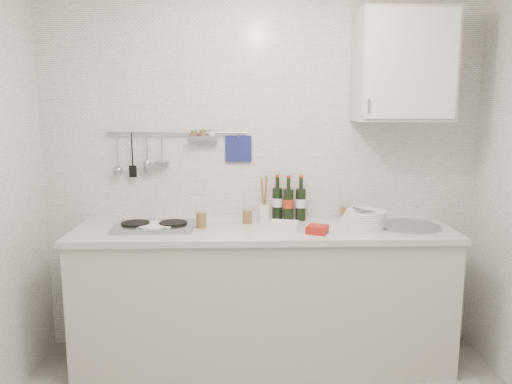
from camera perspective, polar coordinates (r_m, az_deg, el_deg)
back_wall at (r=3.47m, az=0.64°, el=2.35°), size 3.00×0.02×2.50m
counter at (r=3.38m, az=0.94°, el=-12.17°), size 2.44×0.64×0.96m
wall_rail at (r=3.44m, az=-9.33°, el=5.12°), size 0.98×0.09×0.34m
wall_cabinet at (r=3.43m, az=16.46°, el=13.62°), size 0.60×0.38×0.70m
plate_stack_hob at (r=3.24m, az=-11.39°, el=-3.94°), size 0.25×0.25×0.03m
plate_stack_sink at (r=3.30m, az=12.13°, el=-3.08°), size 0.33×0.31×0.12m
wine_bottles at (r=3.44m, az=3.77°, el=-0.68°), size 0.23×0.12×0.31m
butter_dish at (r=3.21m, az=3.27°, el=-3.77°), size 0.19×0.13×0.05m
strawberry_punnet at (r=3.11m, az=7.02°, el=-4.27°), size 0.16×0.16×0.05m
utensil_crock at (r=3.39m, az=0.94°, el=-2.19°), size 0.08×0.08×0.32m
jar_a at (r=3.35m, az=-1.01°, el=-2.76°), size 0.07×0.07×0.10m
jar_b at (r=3.54m, az=10.12°, el=-2.36°), size 0.06×0.06×0.09m
jar_c at (r=3.38m, az=10.99°, el=-2.97°), size 0.07×0.07×0.08m
jar_d at (r=3.24m, az=-6.28°, el=-3.16°), size 0.07×0.07×0.11m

